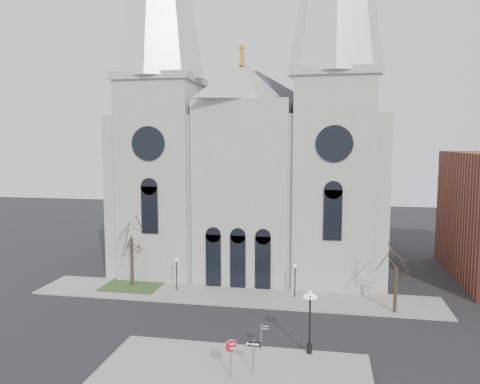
% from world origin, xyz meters
% --- Properties ---
extents(ground, '(160.00, 160.00, 0.00)m').
position_xyz_m(ground, '(0.00, 0.00, 0.00)').
color(ground, black).
rests_on(ground, ground).
extents(sidewalk_near, '(18.00, 10.00, 0.14)m').
position_xyz_m(sidewalk_near, '(3.00, -5.00, 0.07)').
color(sidewalk_near, gray).
rests_on(sidewalk_near, ground).
extents(sidewalk_far, '(40.00, 6.00, 0.14)m').
position_xyz_m(sidewalk_far, '(0.00, 11.00, 0.07)').
color(sidewalk_far, gray).
rests_on(sidewalk_far, ground).
extents(grass_patch, '(6.00, 5.00, 0.18)m').
position_xyz_m(grass_patch, '(-11.00, 12.00, 0.09)').
color(grass_patch, '#2A481F').
rests_on(grass_patch, ground).
extents(cathedral, '(33.00, 26.66, 54.00)m').
position_xyz_m(cathedral, '(0.00, 22.86, 18.48)').
color(cathedral, '#A4A199').
rests_on(cathedral, ground).
extents(tree_left, '(3.20, 3.20, 7.50)m').
position_xyz_m(tree_left, '(-11.00, 12.00, 5.58)').
color(tree_left, black).
rests_on(tree_left, ground).
extents(tree_right, '(3.20, 3.20, 6.00)m').
position_xyz_m(tree_right, '(15.00, 9.00, 4.47)').
color(tree_right, black).
rests_on(tree_right, ground).
extents(ped_lamp_left, '(0.32, 0.32, 3.26)m').
position_xyz_m(ped_lamp_left, '(-6.00, 11.50, 2.33)').
color(ped_lamp_left, black).
rests_on(ped_lamp_left, sidewalk_far).
extents(ped_lamp_right, '(0.32, 0.32, 3.26)m').
position_xyz_m(ped_lamp_right, '(6.00, 11.50, 2.33)').
color(ped_lamp_right, black).
rests_on(ped_lamp_right, sidewalk_far).
extents(stop_sign, '(0.87, 0.31, 2.54)m').
position_xyz_m(stop_sign, '(2.98, -4.85, 1.95)').
color(stop_sign, slate).
rests_on(stop_sign, sidewalk_near).
extents(globe_lamp, '(1.27, 1.27, 4.61)m').
position_xyz_m(globe_lamp, '(7.84, -0.50, 3.04)').
color(globe_lamp, black).
rests_on(globe_lamp, sidewalk_near).
extents(one_way_sign, '(1.02, 0.10, 2.33)m').
position_xyz_m(one_way_sign, '(4.36, -4.23, 1.70)').
color(one_way_sign, slate).
rests_on(one_way_sign, sidewalk_near).
extents(street_name_sign, '(0.63, 0.14, 1.97)m').
position_xyz_m(street_name_sign, '(4.45, -0.68, 1.32)').
color(street_name_sign, slate).
rests_on(street_name_sign, sidewalk_near).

